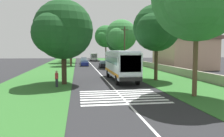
{
  "coord_description": "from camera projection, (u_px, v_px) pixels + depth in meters",
  "views": [
    {
      "loc": [
        -24.18,
        3.58,
        3.91
      ],
      "look_at": [
        3.05,
        -0.54,
        1.6
      ],
      "focal_mm": 36.78,
      "sensor_mm": 36.0,
      "label": 1
    }
  ],
  "objects": [
    {
      "name": "trailing_car_2",
      "position": [
        84.0,
        61.0,
        61.64
      ],
      "size": [
        4.3,
        1.78,
        1.43
      ],
      "color": "gray",
      "rests_on": "ground"
    },
    {
      "name": "pedestrian",
      "position": [
        57.0,
        79.0,
        23.56
      ],
      "size": [
        0.34,
        0.34,
        1.69
      ],
      "color": "#26262D",
      "rests_on": "grass_verge_left"
    },
    {
      "name": "roadside_tree_left_1",
      "position": [
        70.0,
        41.0,
        53.34
      ],
      "size": [
        6.71,
        5.49,
        8.73
      ],
      "color": "brown",
      "rests_on": "grass_verge_left"
    },
    {
      "name": "roadside_building",
      "position": [
        183.0,
        52.0,
        47.12
      ],
      "size": [
        12.55,
        9.57,
        6.48
      ],
      "color": "tan",
      "rests_on": "ground"
    },
    {
      "name": "grass_verge_left",
      "position": [
        50.0,
        73.0,
        38.23
      ],
      "size": [
        120.0,
        8.0,
        0.04
      ],
      "primitive_type": "cube",
      "color": "#2D6628",
      "rests_on": "ground"
    },
    {
      "name": "roadside_tree_left_4",
      "position": [
        62.0,
        31.0,
        25.12
      ],
      "size": [
        7.97,
        6.5,
        9.27
      ],
      "color": "#3D2D1E",
      "rests_on": "grass_verge_left"
    },
    {
      "name": "zebra_crossing",
      "position": [
        121.0,
        96.0,
        19.05
      ],
      "size": [
        5.85,
        6.8,
        0.01
      ],
      "color": "silver",
      "rests_on": "ground"
    },
    {
      "name": "roadside_wall",
      "position": [
        154.0,
        66.0,
        46.07
      ],
      "size": [
        70.0,
        0.4,
        1.11
      ],
      "primitive_type": "cube",
      "color": "#9E937F",
      "rests_on": "grass_verge_right"
    },
    {
      "name": "centre_line",
      "position": [
        99.0,
        72.0,
        39.46
      ],
      "size": [
        110.0,
        0.16,
        0.01
      ],
      "primitive_type": "cube",
      "color": "silver",
      "rests_on": "ground"
    },
    {
      "name": "roadside_tree_right_0",
      "position": [
        155.0,
        29.0,
        28.44
      ],
      "size": [
        7.4,
        5.88,
        9.46
      ],
      "color": "#4C3826",
      "rests_on": "grass_verge_right"
    },
    {
      "name": "roadside_tree_right_3",
      "position": [
        117.0,
        43.0,
        56.86
      ],
      "size": [
        6.17,
        5.21,
        8.2
      ],
      "color": "#3D2D1E",
      "rests_on": "grass_verge_right"
    },
    {
      "name": "roadside_tree_left_3",
      "position": [
        70.0,
        42.0,
        73.49
      ],
      "size": [
        5.52,
        4.52,
        8.78
      ],
      "color": "#4C3826",
      "rests_on": "grass_verge_left"
    },
    {
      "name": "roadside_tree_right_1",
      "position": [
        105.0,
        37.0,
        78.14
      ],
      "size": [
        9.04,
        7.5,
        12.03
      ],
      "color": "#4C3826",
      "rests_on": "grass_verge_right"
    },
    {
      "name": "trailing_car_0",
      "position": [
        104.0,
        64.0,
        49.49
      ],
      "size": [
        4.3,
        1.78,
        1.43
      ],
      "color": "black",
      "rests_on": "ground"
    },
    {
      "name": "roadside_tree_right_4",
      "position": [
        120.0,
        36.0,
        48.29
      ],
      "size": [
        7.59,
        6.61,
        10.16
      ],
      "color": "#3D2D1E",
      "rests_on": "grass_verge_right"
    },
    {
      "name": "utility_pole",
      "position": [
        125.0,
        48.0,
        41.67
      ],
      "size": [
        0.24,
        1.4,
        7.98
      ],
      "color": "#473828",
      "rests_on": "grass_verge_right"
    },
    {
      "name": "roadside_tree_left_0",
      "position": [
        70.0,
        36.0,
        65.71
      ],
      "size": [
        9.15,
        7.51,
        11.71
      ],
      "color": "brown",
      "rests_on": "grass_verge_left"
    },
    {
      "name": "ground",
      "position": [
        111.0,
        86.0,
        24.68
      ],
      "size": [
        160.0,
        160.0,
        0.0
      ],
      "primitive_type": "plane",
      "color": "#262628"
    },
    {
      "name": "trailing_car_3",
      "position": [
        84.0,
        60.0,
        70.95
      ],
      "size": [
        4.3,
        1.78,
        1.43
      ],
      "color": "black",
      "rests_on": "ground"
    },
    {
      "name": "trailing_minibus_0",
      "position": [
        94.0,
        56.0,
        79.18
      ],
      "size": [
        6.0,
        2.14,
        2.53
      ],
      "color": "silver",
      "rests_on": "ground"
    },
    {
      "name": "grass_verge_right",
      "position": [
        145.0,
        71.0,
        40.68
      ],
      "size": [
        120.0,
        8.0,
        0.04
      ],
      "primitive_type": "cube",
      "color": "#2D6628",
      "rests_on": "ground"
    },
    {
      "name": "roadside_tree_left_2",
      "position": [
        70.0,
        45.0,
        82.79
      ],
      "size": [
        5.63,
        4.77,
        7.97
      ],
      "color": "#4C3826",
      "rests_on": "grass_verge_left"
    },
    {
      "name": "coach_bus",
      "position": [
        121.0,
        63.0,
        28.79
      ],
      "size": [
        11.16,
        2.62,
        3.73
      ],
      "color": "silver",
      "rests_on": "ground"
    },
    {
      "name": "trailing_car_1",
      "position": [
        85.0,
        63.0,
        54.13
      ],
      "size": [
        4.3,
        1.78,
        1.43
      ],
      "color": "navy",
      "rests_on": "ground"
    }
  ]
}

